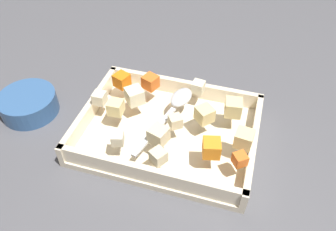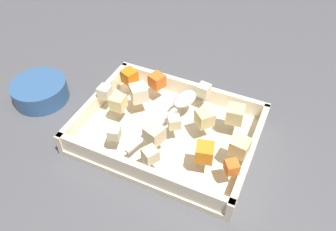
% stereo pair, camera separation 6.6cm
% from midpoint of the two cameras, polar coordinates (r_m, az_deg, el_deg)
% --- Properties ---
extents(ground_plane, '(4.00, 4.00, 0.00)m').
position_cam_midpoint_polar(ground_plane, '(0.70, 2.54, -3.90)').
color(ground_plane, '#4C4C51').
extents(baking_dish, '(0.35, 0.26, 0.05)m').
position_cam_midpoint_polar(baking_dish, '(0.69, 2.72, -2.91)').
color(baking_dish, beige).
rests_on(baking_dish, ground_plane).
extents(carrot_chunk_front_center, '(0.04, 0.04, 0.03)m').
position_cam_midpoint_polar(carrot_chunk_front_center, '(0.75, -4.06, 6.55)').
color(carrot_chunk_front_center, orange).
rests_on(carrot_chunk_front_center, baking_dish).
extents(carrot_chunk_rim_edge, '(0.03, 0.03, 0.02)m').
position_cam_midpoint_polar(carrot_chunk_rim_edge, '(0.59, 13.97, -8.69)').
color(carrot_chunk_rim_edge, orange).
rests_on(carrot_chunk_rim_edge, baking_dish).
extents(carrot_chunk_near_left, '(0.04, 0.04, 0.03)m').
position_cam_midpoint_polar(carrot_chunk_near_left, '(0.73, 0.70, 5.83)').
color(carrot_chunk_near_left, orange).
rests_on(carrot_chunk_near_left, baking_dish).
extents(carrot_chunk_near_right, '(0.04, 0.04, 0.03)m').
position_cam_midpoint_polar(carrot_chunk_near_right, '(0.60, 9.42, -6.38)').
color(carrot_chunk_near_right, orange).
rests_on(carrot_chunk_near_right, baking_dish).
extents(potato_chunk_far_right, '(0.03, 0.03, 0.03)m').
position_cam_midpoint_polar(potato_chunk_far_right, '(0.68, -5.75, 2.11)').
color(potato_chunk_far_right, '#E0CC89').
rests_on(potato_chunk_far_right, baking_dish).
extents(potato_chunk_heap_side, '(0.03, 0.03, 0.02)m').
position_cam_midpoint_polar(potato_chunk_heap_side, '(0.72, 8.72, 4.21)').
color(potato_chunk_heap_side, beige).
rests_on(potato_chunk_heap_side, baking_dish).
extents(potato_chunk_mid_left, '(0.04, 0.04, 0.03)m').
position_cam_midpoint_polar(potato_chunk_mid_left, '(0.62, 0.89, -3.37)').
color(potato_chunk_mid_left, beige).
rests_on(potato_chunk_mid_left, baking_dish).
extents(potato_chunk_corner_se, '(0.05, 0.05, 0.03)m').
position_cam_midpoint_polar(potato_chunk_corner_se, '(0.70, -2.33, 3.76)').
color(potato_chunk_corner_se, beige).
rests_on(potato_chunk_corner_se, baking_dish).
extents(potato_chunk_back_center, '(0.03, 0.03, 0.02)m').
position_cam_midpoint_polar(potato_chunk_back_center, '(0.65, 3.95, -1.25)').
color(potato_chunk_back_center, beige).
rests_on(potato_chunk_back_center, baking_dish).
extents(potato_chunk_under_handle, '(0.04, 0.04, 0.03)m').
position_cam_midpoint_polar(potato_chunk_under_handle, '(0.65, 9.11, -0.55)').
color(potato_chunk_under_handle, '#E0CC89').
rests_on(potato_chunk_under_handle, baking_dish).
extents(potato_chunk_corner_nw, '(0.03, 0.03, 0.02)m').
position_cam_midpoint_polar(potato_chunk_corner_nw, '(0.59, 0.16, -6.85)').
color(potato_chunk_corner_nw, beige).
rests_on(potato_chunk_corner_nw, baking_dish).
extents(potato_chunk_corner_sw, '(0.04, 0.04, 0.03)m').
position_cam_midpoint_polar(potato_chunk_corner_sw, '(0.62, 15.14, -5.32)').
color(potato_chunk_corner_sw, '#E0CC89').
rests_on(potato_chunk_corner_sw, baking_dish).
extents(potato_chunk_far_left, '(0.04, 0.04, 0.03)m').
position_cam_midpoint_polar(potato_chunk_far_left, '(0.67, 14.10, 0.10)').
color(potato_chunk_far_left, '#E0CC89').
rests_on(potato_chunk_far_left, baking_dish).
extents(parsnip_chunk_center, '(0.03, 0.03, 0.03)m').
position_cam_midpoint_polar(parsnip_chunk_center, '(0.71, -8.12, 3.90)').
color(parsnip_chunk_center, beige).
rests_on(parsnip_chunk_center, baking_dish).
extents(parsnip_chunk_heap_top, '(0.03, 0.03, 0.02)m').
position_cam_midpoint_polar(parsnip_chunk_heap_top, '(0.63, -6.20, -3.16)').
color(parsnip_chunk_heap_top, beige).
rests_on(parsnip_chunk_heap_top, baking_dish).
extents(serving_spoon, '(0.07, 0.20, 0.02)m').
position_cam_midpoint_polar(serving_spoon, '(0.69, 4.93, 2.09)').
color(serving_spoon, silver).
rests_on(serving_spoon, baking_dish).
extents(small_prep_bowl, '(0.12, 0.12, 0.05)m').
position_cam_midpoint_polar(small_prep_bowl, '(0.82, -18.82, 3.84)').
color(small_prep_bowl, '#33598C').
rests_on(small_prep_bowl, ground_plane).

